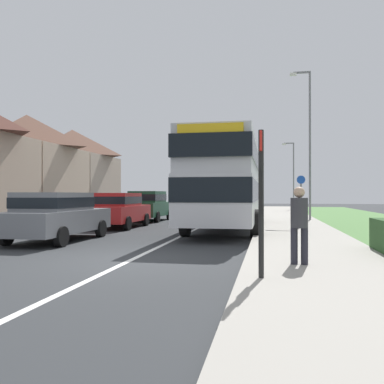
{
  "coord_description": "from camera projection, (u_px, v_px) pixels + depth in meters",
  "views": [
    {
      "loc": [
        3.13,
        -8.87,
        1.51
      ],
      "look_at": [
        0.56,
        4.74,
        1.6
      ],
      "focal_mm": 38.16,
      "sensor_mm": 36.0,
      "label": 1
    }
  ],
  "objects": [
    {
      "name": "ground_plane",
      "position": [
        129.0,
        261.0,
        9.28
      ],
      "size": [
        120.0,
        120.0,
        0.0
      ],
      "primitive_type": "plane",
      "color": "#2D3033"
    },
    {
      "name": "lane_marking_centre",
      "position": [
        193.0,
        230.0,
        17.14
      ],
      "size": [
        0.14,
        60.0,
        0.01
      ],
      "primitive_type": "cube",
      "color": "silver",
      "rests_on": "ground_plane"
    },
    {
      "name": "pavement_near_side",
      "position": [
        300.0,
        236.0,
        14.4
      ],
      "size": [
        3.2,
        68.0,
        0.12
      ],
      "primitive_type": "cube",
      "color": "#9E998E",
      "rests_on": "ground_plane"
    },
    {
      "name": "double_decker_bus",
      "position": [
        228.0,
        180.0,
        17.51
      ],
      "size": [
        2.8,
        11.04,
        3.7
      ],
      "color": "#BCBCC1",
      "rests_on": "ground_plane"
    },
    {
      "name": "parked_car_grey",
      "position": [
        56.0,
        214.0,
        13.2
      ],
      "size": [
        1.97,
        4.55,
        1.58
      ],
      "color": "slate",
      "rests_on": "ground_plane"
    },
    {
      "name": "parked_car_red",
      "position": [
        118.0,
        209.0,
        18.52
      ],
      "size": [
        2.0,
        4.19,
        1.58
      ],
      "color": "#B21E1E",
      "rests_on": "ground_plane"
    },
    {
      "name": "parked_car_dark_green",
      "position": [
        148.0,
        205.0,
        23.33
      ],
      "size": [
        1.94,
        4.35,
        1.7
      ],
      "color": "#19472D",
      "rests_on": "ground_plane"
    },
    {
      "name": "pedestrian_at_stop",
      "position": [
        299.0,
        221.0,
        8.14
      ],
      "size": [
        0.34,
        0.34,
        1.67
      ],
      "color": "#23232D",
      "rests_on": "ground_plane"
    },
    {
      "name": "bus_stop_sign",
      "position": [
        261.0,
        193.0,
        6.84
      ],
      "size": [
        0.09,
        0.52,
        2.6
      ],
      "color": "black",
      "rests_on": "ground_plane"
    },
    {
      "name": "cycle_route_sign",
      "position": [
        301.0,
        196.0,
        21.61
      ],
      "size": [
        0.44,
        0.08,
        2.52
      ],
      "color": "slate",
      "rests_on": "ground_plane"
    },
    {
      "name": "street_lamp_near",
      "position": [
        383.0,
        44.0,
        8.02
      ],
      "size": [
        1.14,
        0.2,
        7.86
      ],
      "color": "slate",
      "rests_on": "ground_plane"
    },
    {
      "name": "street_lamp_mid",
      "position": [
        308.0,
        136.0,
        22.73
      ],
      "size": [
        1.14,
        0.2,
        8.4
      ],
      "color": "slate",
      "rests_on": "ground_plane"
    },
    {
      "name": "street_lamp_far",
      "position": [
        292.0,
        171.0,
        39.49
      ],
      "size": [
        1.14,
        0.2,
        6.55
      ],
      "color": "slate",
      "rests_on": "ground_plane"
    }
  ]
}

